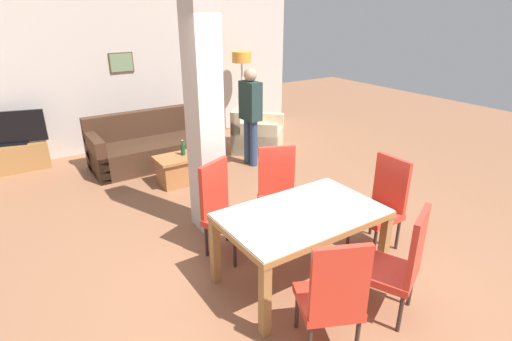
% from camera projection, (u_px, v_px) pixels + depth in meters
% --- Properties ---
extents(ground_plane, '(18.00, 18.00, 0.00)m').
position_uv_depth(ground_plane, '(299.00, 278.00, 4.06)').
color(ground_plane, '#966243').
extents(back_wall, '(7.20, 0.09, 2.70)m').
position_uv_depth(back_wall, '(129.00, 75.00, 7.51)').
color(back_wall, beige).
rests_on(back_wall, ground_plane).
extents(divider_pillar, '(0.30, 0.40, 2.70)m').
position_uv_depth(divider_pillar, '(204.00, 122.00, 4.51)').
color(divider_pillar, beige).
rests_on(divider_pillar, ground_plane).
extents(dining_table, '(1.54, 0.95, 0.76)m').
position_uv_depth(dining_table, '(301.00, 226.00, 3.83)').
color(dining_table, '#A37440').
rests_on(dining_table, ground_plane).
extents(dining_chair_far_right, '(0.60, 0.60, 1.05)m').
position_uv_depth(dining_chair_far_right, '(278.00, 190.00, 4.73)').
color(dining_chair_far_right, red).
rests_on(dining_chair_far_right, ground_plane).
extents(dining_chair_near_left, '(0.61, 0.61, 1.05)m').
position_uv_depth(dining_chair_near_left, '(333.00, 295.00, 3.01)').
color(dining_chair_near_left, red).
rests_on(dining_chair_near_left, ground_plane).
extents(dining_chair_far_left, '(0.61, 0.61, 1.05)m').
position_uv_depth(dining_chair_far_left, '(223.00, 207.00, 4.32)').
color(dining_chair_far_left, red).
rests_on(dining_chair_far_left, ground_plane).
extents(dining_chair_near_right, '(0.61, 0.61, 1.05)m').
position_uv_depth(dining_chair_near_right, '(400.00, 263.00, 3.39)').
color(dining_chair_near_right, red).
rests_on(dining_chair_near_right, ground_plane).
extents(dining_chair_head_right, '(0.46, 0.46, 1.05)m').
position_uv_depth(dining_chair_head_right, '(382.00, 202.00, 4.44)').
color(dining_chair_head_right, red).
rests_on(dining_chair_head_right, ground_plane).
extents(sofa, '(2.14, 0.93, 0.87)m').
position_uv_depth(sofa, '(154.00, 146.00, 6.96)').
color(sofa, '#442A1C').
rests_on(sofa, ground_plane).
extents(armchair, '(1.24, 1.24, 0.81)m').
position_uv_depth(armchair, '(256.00, 135.00, 7.60)').
color(armchair, beige).
rests_on(armchair, ground_plane).
extents(coffee_table, '(0.69, 0.50, 0.44)m').
position_uv_depth(coffee_table, '(179.00, 170.00, 6.15)').
color(coffee_table, '#AA6B3B').
rests_on(coffee_table, ground_plane).
extents(bottle, '(0.07, 0.07, 0.24)m').
position_uv_depth(bottle, '(183.00, 149.00, 6.11)').
color(bottle, '#194C23').
rests_on(bottle, coffee_table).
extents(tv_stand, '(0.95, 0.40, 0.45)m').
position_uv_depth(tv_stand, '(17.00, 157.00, 6.66)').
color(tv_stand, '#A7723D').
rests_on(tv_stand, ground_plane).
extents(tv_screen, '(1.04, 0.32, 0.55)m').
position_uv_depth(tv_screen, '(10.00, 129.00, 6.47)').
color(tv_screen, black).
rests_on(tv_screen, tv_stand).
extents(floor_lamp, '(0.39, 0.39, 1.71)m').
position_uv_depth(floor_lamp, '(242.00, 64.00, 8.23)').
color(floor_lamp, '#B7B7BC').
rests_on(floor_lamp, ground_plane).
extents(standing_person, '(0.24, 0.39, 1.65)m').
position_uv_depth(standing_person, '(250.00, 111.00, 6.63)').
color(standing_person, navy).
rests_on(standing_person, ground_plane).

